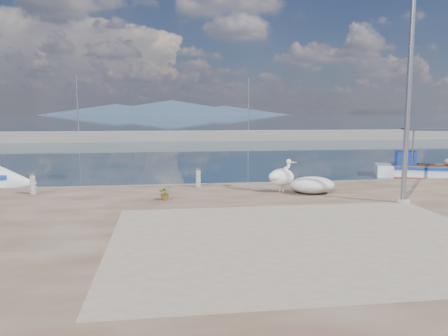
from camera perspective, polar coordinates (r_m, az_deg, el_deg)
ground at (r=13.07m, az=2.31°, el=-7.76°), size 1400.00×1400.00×0.00m
quay at (r=7.50m, az=10.86°, el=-17.61°), size 44.00×22.00×0.50m
quay_patch at (r=10.38m, az=10.82°, el=-9.00°), size 9.00×7.00×0.01m
breakwater at (r=52.55m, az=-5.45°, el=4.19°), size 120.00×2.20×7.50m
mountains at (r=662.49m, az=-7.39°, el=7.72°), size 370.00×280.00×22.00m
boat_right at (r=25.59m, az=25.85°, el=-0.55°), size 6.53×4.13×2.99m
pelican at (r=16.06m, az=7.59°, el=-1.13°), size 1.24×0.89×1.19m
lamp_post at (r=14.99m, az=22.89°, el=8.27°), size 0.44×0.96×7.00m
bollard_near at (r=17.02m, az=-3.39°, el=-1.11°), size 0.25×0.25×0.76m
bollard_far at (r=16.91m, az=-23.71°, el=-1.74°), size 0.26×0.26×0.78m
potted_plant at (r=14.62m, az=-7.68°, el=-3.22°), size 0.47×0.42×0.49m
net_pile_d at (r=15.98m, az=11.45°, el=-2.20°), size 1.60×1.20×0.60m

